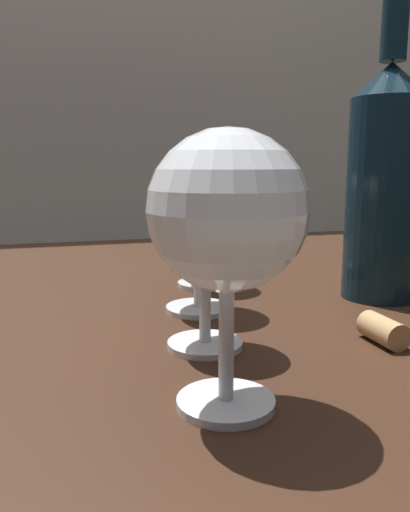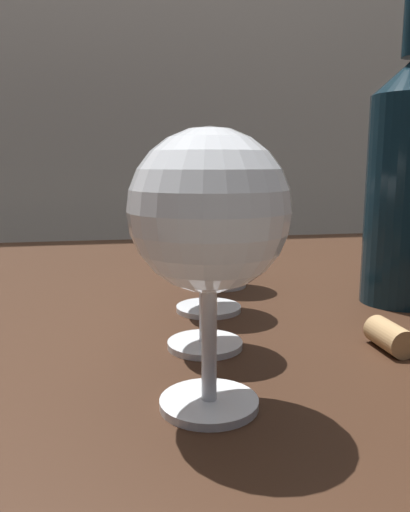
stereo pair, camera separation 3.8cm
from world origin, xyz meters
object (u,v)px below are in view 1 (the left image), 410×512
at_px(wine_glass_pinot, 227,217).
at_px(wine_bottle, 385,177).
at_px(wine_glass_merlot, 205,240).
at_px(wine_glass_white, 203,207).
at_px(cork, 383,330).
at_px(wine_glass_empty, 198,222).

relative_size(wine_glass_pinot, wine_bottle, 0.49).
height_order(wine_glass_merlot, wine_glass_white, wine_glass_white).
bearing_deg(cork, wine_glass_merlot, 167.07).
bearing_deg(wine_glass_pinot, wine_glass_empty, 79.16).
bearing_deg(wine_glass_merlot, wine_glass_pinot, -99.10).
height_order(wine_glass_empty, wine_bottle, wine_bottle).
bearing_deg(wine_glass_pinot, cork, 22.89).
height_order(wine_glass_pinot, wine_glass_merlot, wine_glass_pinot).
bearing_deg(cork, wine_glass_pinot, -157.11).
bearing_deg(cork, wine_glass_white, 110.32).
height_order(wine_glass_pinot, wine_glass_empty, wine_glass_pinot).
bearing_deg(wine_glass_pinot, wine_bottle, 38.62).
height_order(wine_glass_white, cork, wine_glass_white).
distance_m(wine_glass_white, wine_bottle, 0.20).
distance_m(wine_glass_pinot, wine_glass_white, 0.30).
distance_m(wine_glass_pinot, wine_glass_merlot, 0.10).
relative_size(wine_glass_pinot, cork, 3.86).
xyz_separation_m(wine_glass_pinot, wine_bottle, (0.24, 0.19, 0.02)).
xyz_separation_m(wine_glass_pinot, wine_glass_merlot, (0.02, 0.10, -0.03)).
bearing_deg(wine_bottle, wine_glass_pinot, -141.38).
distance_m(wine_glass_pinot, cork, 0.20).
bearing_deg(wine_glass_pinot, wine_glass_merlot, 80.90).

